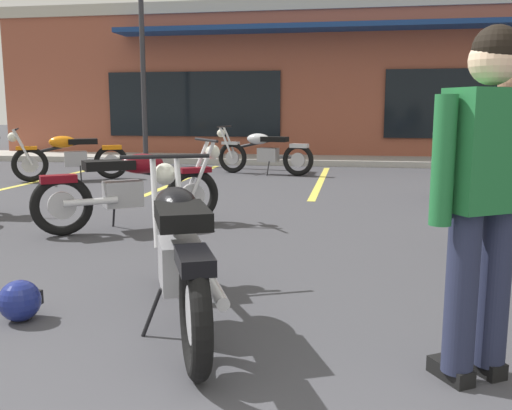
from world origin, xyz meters
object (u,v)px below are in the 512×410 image
(motorcycle_silver_naked, at_px, (263,152))
(person_in_shorts_foreground, at_px, (506,152))
(parking_lot_lamp_post, at_px, (140,29))
(motorcycle_green_cafe_racer, at_px, (132,188))
(motorcycle_orange_scrambler, at_px, (70,156))
(motorcycle_black_cruiser, at_px, (487,167))
(motorcycle_foreground_classic, at_px, (179,250))
(person_by_back_row, at_px, (485,187))
(helmet_on_pavement, at_px, (20,301))

(motorcycle_silver_naked, xyz_separation_m, person_in_shorts_foreground, (3.08, -6.28, 0.49))
(motorcycle_silver_naked, distance_m, parking_lot_lamp_post, 4.37)
(motorcycle_green_cafe_racer, height_order, motorcycle_orange_scrambler, same)
(motorcycle_black_cruiser, relative_size, person_in_shorts_foreground, 1.15)
(motorcycle_black_cruiser, relative_size, parking_lot_lamp_post, 0.40)
(motorcycle_silver_naked, height_order, motorcycle_orange_scrambler, same)
(person_in_shorts_foreground, bearing_deg, motorcycle_orange_scrambler, 144.17)
(motorcycle_foreground_classic, bearing_deg, motorcycle_black_cruiser, 59.87)
(person_in_shorts_foreground, xyz_separation_m, parking_lot_lamp_post, (-6.20, 7.76, 2.19))
(motorcycle_silver_naked, xyz_separation_m, parking_lot_lamp_post, (-3.12, 1.48, 2.68))
(motorcycle_green_cafe_racer, relative_size, person_by_back_row, 1.07)
(motorcycle_black_cruiser, xyz_separation_m, motorcycle_green_cafe_racer, (-4.17, -2.29, -0.07))
(motorcycle_black_cruiser, bearing_deg, parking_lot_lamp_post, 144.92)
(motorcycle_green_cafe_racer, distance_m, helmet_on_pavement, 2.77)
(motorcycle_silver_naked, distance_m, helmet_on_pavement, 8.27)
(motorcycle_black_cruiser, relative_size, helmet_on_pavement, 7.41)
(person_by_back_row, xyz_separation_m, helmet_on_pavement, (-2.63, 0.33, -0.82))
(person_by_back_row, bearing_deg, motorcycle_orange_scrambler, 129.70)
(motorcycle_foreground_classic, distance_m, parking_lot_lamp_post, 10.70)
(person_in_shorts_foreground, height_order, person_by_back_row, same)
(motorcycle_foreground_classic, xyz_separation_m, parking_lot_lamp_post, (-3.90, 9.59, 2.68))
(motorcycle_orange_scrambler, height_order, helmet_on_pavement, motorcycle_orange_scrambler)
(motorcycle_black_cruiser, xyz_separation_m, parking_lot_lamp_post, (-6.73, 4.72, 2.61))
(person_in_shorts_foreground, bearing_deg, motorcycle_black_cruiser, 80.18)
(motorcycle_green_cafe_racer, bearing_deg, person_in_shorts_foreground, -11.51)
(motorcycle_orange_scrambler, bearing_deg, motorcycle_green_cafe_racer, -54.35)
(motorcycle_black_cruiser, relative_size, motorcycle_orange_scrambler, 1.01)
(motorcycle_black_cruiser, xyz_separation_m, motorcycle_silver_naked, (-3.60, 3.25, -0.07))
(motorcycle_black_cruiser, bearing_deg, motorcycle_silver_naked, 137.96)
(motorcycle_silver_naked, bearing_deg, person_by_back_row, -74.34)
(motorcycle_silver_naked, relative_size, parking_lot_lamp_post, 0.43)
(motorcycle_silver_naked, bearing_deg, person_in_shorts_foreground, -63.89)
(motorcycle_green_cafe_racer, distance_m, person_by_back_row, 4.30)
(motorcycle_silver_naked, xyz_separation_m, person_by_back_row, (2.41, -8.60, 0.49))
(motorcycle_black_cruiser, height_order, person_by_back_row, person_by_back_row)
(motorcycle_silver_naked, height_order, person_in_shorts_foreground, person_in_shorts_foreground)
(motorcycle_black_cruiser, bearing_deg, helmet_on_pavement, -127.30)
(person_by_back_row, bearing_deg, parking_lot_lamp_post, 118.78)
(motorcycle_silver_naked, bearing_deg, motorcycle_black_cruiser, -42.04)
(motorcycle_silver_naked, bearing_deg, motorcycle_orange_scrambler, -154.58)
(motorcycle_foreground_classic, xyz_separation_m, motorcycle_green_cafe_racer, (-1.35, 2.58, 0.00))
(motorcycle_orange_scrambler, distance_m, helmet_on_pavement, 7.38)
(person_by_back_row, distance_m, parking_lot_lamp_post, 11.70)
(helmet_on_pavement, bearing_deg, motorcycle_green_cafe_racer, 97.41)
(motorcycle_green_cafe_racer, bearing_deg, motorcycle_orange_scrambler, 125.65)
(motorcycle_orange_scrambler, xyz_separation_m, person_by_back_row, (5.80, -6.99, 0.49))
(person_in_shorts_foreground, xyz_separation_m, helmet_on_pavement, (-3.30, -1.98, -0.82))
(motorcycle_orange_scrambler, distance_m, person_in_shorts_foreground, 7.99)
(parking_lot_lamp_post, bearing_deg, motorcycle_orange_scrambler, -94.91)
(parking_lot_lamp_post, bearing_deg, motorcycle_black_cruiser, -35.08)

